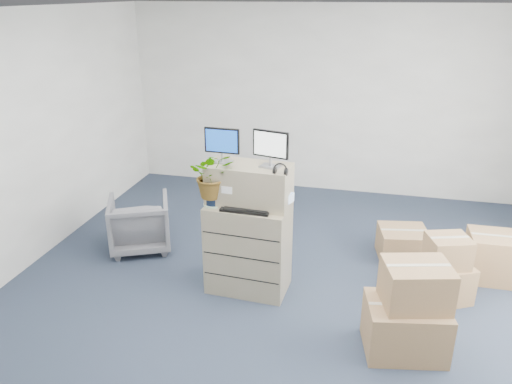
% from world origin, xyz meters
% --- Properties ---
extents(ground, '(7.00, 7.00, 0.00)m').
position_xyz_m(ground, '(0.00, 0.00, 0.00)').
color(ground, '#222E3D').
rests_on(ground, ground).
extents(wall_back, '(6.00, 0.02, 2.80)m').
position_xyz_m(wall_back, '(0.00, 3.51, 1.40)').
color(wall_back, beige).
rests_on(wall_back, ground).
extents(filing_cabinet_lower, '(0.85, 0.55, 0.96)m').
position_xyz_m(filing_cabinet_lower, '(-0.43, 0.43, 0.48)').
color(filing_cabinet_lower, '#9A8F6A').
rests_on(filing_cabinet_lower, ground).
extents(filing_cabinet_upper, '(0.84, 0.46, 0.41)m').
position_xyz_m(filing_cabinet_upper, '(-0.43, 0.47, 1.16)').
color(filing_cabinet_upper, '#9A8F6A').
rests_on(filing_cabinet_upper, filing_cabinet_lower).
extents(monitor_left, '(0.35, 0.14, 0.35)m').
position_xyz_m(monitor_left, '(-0.70, 0.49, 1.56)').
color(monitor_left, '#99999E').
rests_on(monitor_left, filing_cabinet_upper).
extents(monitor_right, '(0.36, 0.18, 0.36)m').
position_xyz_m(monitor_right, '(-0.21, 0.46, 1.57)').
color(monitor_right, '#99999E').
rests_on(monitor_right, filing_cabinet_upper).
extents(headphones, '(0.13, 0.02, 0.13)m').
position_xyz_m(headphones, '(-0.09, 0.31, 1.40)').
color(headphones, black).
rests_on(headphones, filing_cabinet_upper).
extents(keyboard, '(0.50, 0.22, 0.03)m').
position_xyz_m(keyboard, '(-0.42, 0.30, 0.97)').
color(keyboard, black).
rests_on(keyboard, filing_cabinet_lower).
extents(mouse, '(0.09, 0.07, 0.03)m').
position_xyz_m(mouse, '(-0.15, 0.28, 0.97)').
color(mouse, silver).
rests_on(mouse, filing_cabinet_lower).
extents(water_bottle, '(0.07, 0.07, 0.26)m').
position_xyz_m(water_bottle, '(-0.34, 0.47, 1.08)').
color(water_bottle, gray).
rests_on(water_bottle, filing_cabinet_lower).
extents(phone_dock, '(0.06, 0.05, 0.12)m').
position_xyz_m(phone_dock, '(-0.48, 0.47, 1.00)').
color(phone_dock, silver).
rests_on(phone_dock, filing_cabinet_lower).
extents(external_drive, '(0.19, 0.15, 0.05)m').
position_xyz_m(external_drive, '(-0.13, 0.53, 0.98)').
color(external_drive, black).
rests_on(external_drive, filing_cabinet_lower).
extents(tissue_box, '(0.27, 0.19, 0.09)m').
position_xyz_m(tissue_box, '(-0.11, 0.50, 1.05)').
color(tissue_box, '#3A71C6').
rests_on(tissue_box, external_drive).
extents(potted_plant, '(0.56, 0.59, 0.45)m').
position_xyz_m(potted_plant, '(-0.77, 0.36, 1.21)').
color(potted_plant, '#A3C59E').
rests_on(potted_plant, filing_cabinet_lower).
extents(office_chair, '(0.90, 0.88, 0.72)m').
position_xyz_m(office_chair, '(-1.93, 0.99, 0.36)').
color(office_chair, slate).
rests_on(office_chair, ground).
extents(cardboard_boxes, '(1.81, 2.31, 0.84)m').
position_xyz_m(cardboard_boxes, '(1.52, 0.60, 0.30)').
color(cardboard_boxes, '#9C7D4B').
rests_on(cardboard_boxes, ground).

